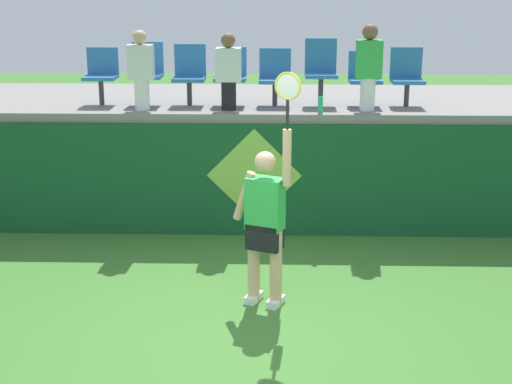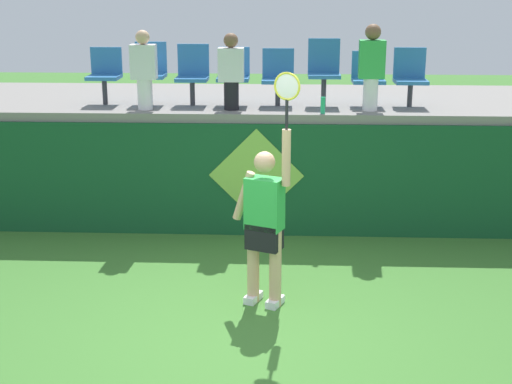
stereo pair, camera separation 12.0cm
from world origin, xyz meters
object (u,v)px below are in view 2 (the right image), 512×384
Objects in this scene: stadium_chair_3 at (233,73)px; stadium_chair_4 at (278,75)px; water_bottle at (323,105)px; tennis_ball at (252,301)px; stadium_chair_2 at (193,72)px; spectator_1 at (231,70)px; spectator_2 at (144,69)px; stadium_chair_5 at (324,69)px; stadium_chair_7 at (410,75)px; stadium_chair_1 at (150,70)px; stadium_chair_6 at (368,76)px; spectator_0 at (372,65)px; stadium_chair_0 at (105,72)px; tennis_player at (265,220)px.

stadium_chair_3 is 0.62m from stadium_chair_4.
tennis_ball is at bearing -109.38° from water_bottle.
water_bottle is 1.94m from stadium_chair_2.
stadium_chair_2 is at bearing 143.84° from spectator_1.
spectator_1 is at bearing 1.39° from spectator_2.
stadium_chair_5 is 1.15× the size of stadium_chair_7.
stadium_chair_2 is (0.60, 0.00, -0.03)m from stadium_chair_1.
water_bottle is 1.32m from spectator_1.
stadium_chair_6 is (3.03, -0.01, -0.07)m from stadium_chair_1.
water_bottle is 0.96m from stadium_chair_6.
stadium_chair_3 reaches higher than tennis_ball.
stadium_chair_5 is at bearing 10.45° from spectator_2.
stadium_chair_2 is at bearing 179.48° from stadium_chair_3.
stadium_chair_7 is (1.19, -0.00, -0.08)m from stadium_chair_5.
stadium_chair_6 is 0.58m from stadium_chair_7.
spectator_0 is (1.47, 2.60, 2.23)m from tennis_ball.
stadium_chair_1 reaches higher than water_bottle.
stadium_chair_0 is 0.99× the size of stadium_chair_3.
stadium_chair_2 is at bearing 0.35° from stadium_chair_0.
tennis_player is 2.37× the size of spectator_2.
stadium_chair_0 is at bearing 180.00° from stadium_chair_6.
stadium_chair_7 reaches higher than stadium_chair_3.
water_bottle is 0.85m from spectator_0.
spectator_0 is 1.87m from spectator_1.
stadium_chair_2 is at bearing 159.82° from water_bottle.
spectator_1 reaches higher than tennis_ball.
stadium_chair_4 is 1.04× the size of stadium_chair_6.
stadium_chair_6 is 1.91m from spectator_1.
stadium_chair_3 is (-0.54, 2.98, 1.15)m from tennis_player.
spectator_2 reaches higher than water_bottle.
water_bottle is at bearing -20.18° from stadium_chair_2.
stadium_chair_6 is (3.67, -0.00, -0.03)m from stadium_chair_0.
spectator_2 is (-1.57, 2.55, 2.17)m from tennis_ball.
spectator_2 is at bearing -159.35° from stadium_chair_3.
stadium_chair_0 is 0.91× the size of stadium_chair_1.
spectator_1 is at bearing -19.58° from stadium_chair_1.
spectator_2 is at bearing -90.00° from stadium_chair_1.
spectator_2 reaches higher than stadium_chair_4.
stadium_chair_2 is 3.02m from stadium_chair_7.
spectator_2 is at bearing -143.29° from stadium_chair_2.
spectator_0 is (1.33, 2.58, 1.31)m from tennis_player.
stadium_chair_4 is 1.32m from spectator_0.
stadium_chair_5 is 1.23× the size of stadium_chair_6.
stadium_chair_6 reaches higher than water_bottle.
stadium_chair_2 is 2.44m from stadium_chair_6.
water_bottle is at bearing -12.14° from stadium_chair_0.
tennis_ball is 0.09× the size of stadium_chair_6.
stadium_chair_1 reaches higher than stadium_chair_4.
stadium_chair_7 is at bearing -0.03° from stadium_chair_2.
spectator_0 reaches higher than tennis_ball.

